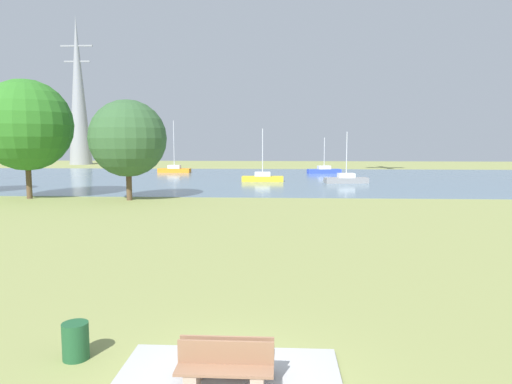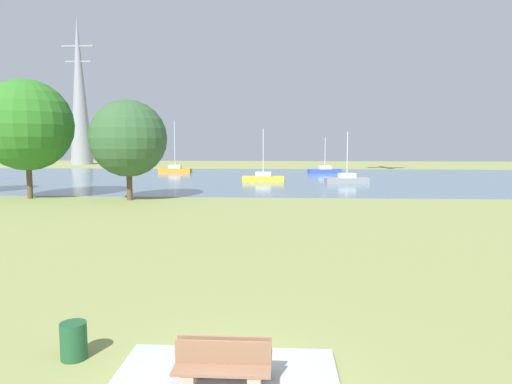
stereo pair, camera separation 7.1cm
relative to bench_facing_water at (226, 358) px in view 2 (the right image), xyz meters
The scene contains 12 objects.
ground_plane 21.74m from the bench_facing_water, 90.00° to the left, with size 160.00×160.00×0.00m, color #8C9351.
bench_facing_water is the anchor object (origin of this frame).
bench_facing_inland 0.54m from the bench_facing_water, 90.00° to the right, with size 1.80×0.48×0.89m.
litter_bin 3.47m from the bench_facing_water, 167.26° to the left, with size 0.56×0.56×0.80m, color #1E512D.
water_surface 49.73m from the bench_facing_water, 90.00° to the left, with size 140.00×40.00×0.02m, color slate.
sailboat_yellow 45.41m from the bench_facing_water, 91.54° to the left, with size 4.84×1.64×6.09m.
sailboat_gray 44.55m from the bench_facing_water, 79.41° to the left, with size 4.97×2.19×5.69m.
sailboat_blue 60.19m from the bench_facing_water, 83.18° to the left, with size 4.99×2.35×5.18m.
sailboat_orange 62.00m from the bench_facing_water, 104.02° to the left, with size 4.86×1.69×7.67m.
tree_mid_shore 34.79m from the bench_facing_water, 124.79° to the left, with size 7.34×7.34×9.63m.
tree_east_far 30.12m from the bench_facing_water, 111.87° to the left, with size 6.05×6.05×7.92m.
electricity_pylon 93.83m from the bench_facing_water, 115.30° to the left, with size 6.40×4.40×29.21m.
Camera 2 is at (1.10, -8.35, 4.67)m, focal length 32.78 mm.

